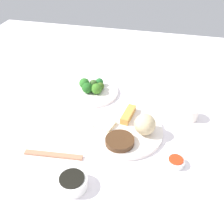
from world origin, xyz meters
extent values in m
cube|color=white|center=(0.00, 0.00, 0.01)|extent=(2.20, 2.20, 0.02)
cylinder|color=white|center=(-0.02, -0.03, 0.03)|extent=(0.29, 0.29, 0.02)
sphere|color=#C9B486|center=(-0.09, -0.03, 0.08)|extent=(0.08, 0.08, 0.08)
cube|color=gold|center=(-0.02, -0.11, 0.05)|extent=(0.05, 0.11, 0.03)
cube|color=beige|center=(0.06, -0.03, 0.04)|extent=(0.08, 0.08, 0.01)
cylinder|color=#452B17|center=(-0.02, 0.05, 0.05)|extent=(0.10, 0.10, 0.02)
cylinder|color=white|center=(0.18, -0.26, 0.03)|extent=(0.24, 0.24, 0.01)
sphere|color=#397421|center=(0.15, -0.25, 0.06)|extent=(0.05, 0.05, 0.05)
sphere|color=#385C1B|center=(0.14, -0.28, 0.05)|extent=(0.04, 0.04, 0.04)
sphere|color=#216228|center=(0.16, -0.31, 0.05)|extent=(0.04, 0.04, 0.04)
sphere|color=#2B6D25|center=(0.22, -0.28, 0.06)|extent=(0.05, 0.05, 0.05)
sphere|color=#1E5A1C|center=(0.19, -0.24, 0.06)|extent=(0.05, 0.05, 0.05)
sphere|color=#385A26|center=(0.18, -0.29, 0.05)|extent=(0.04, 0.04, 0.04)
cylinder|color=white|center=(0.09, 0.25, 0.04)|extent=(0.09, 0.09, 0.04)
cylinder|color=black|center=(0.09, 0.25, 0.06)|extent=(0.08, 0.08, 0.00)
cylinder|color=white|center=(-0.21, 0.09, 0.03)|extent=(0.06, 0.06, 0.02)
cylinder|color=red|center=(-0.21, 0.09, 0.04)|extent=(0.05, 0.05, 0.00)
cylinder|color=white|center=(-0.26, -0.18, 0.05)|extent=(0.06, 0.06, 0.05)
cube|color=#AF7555|center=(0.20, 0.14, 0.02)|extent=(0.21, 0.04, 0.01)
camera|label=1|loc=(-0.15, 0.72, 0.70)|focal=42.63mm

